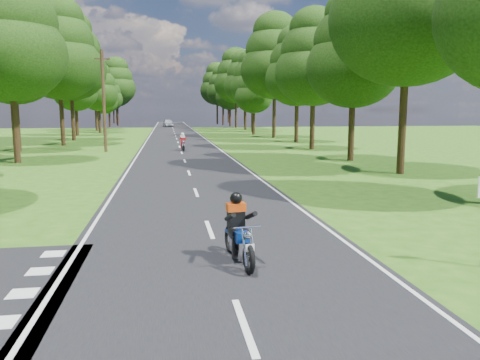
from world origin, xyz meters
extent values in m
plane|color=#275513|center=(0.00, 0.00, 0.00)|extent=(160.00, 160.00, 0.00)
cube|color=black|center=(0.00, 50.00, 0.01)|extent=(7.00, 140.00, 0.02)
cube|color=silver|center=(0.00, -4.00, 0.02)|extent=(0.12, 2.00, 0.01)
cube|color=silver|center=(0.00, 2.00, 0.02)|extent=(0.12, 2.00, 0.01)
cube|color=silver|center=(0.00, 8.00, 0.02)|extent=(0.12, 2.00, 0.01)
cube|color=silver|center=(0.00, 14.00, 0.02)|extent=(0.12, 2.00, 0.01)
cube|color=silver|center=(0.00, 20.00, 0.02)|extent=(0.12, 2.00, 0.01)
cube|color=silver|center=(0.00, 26.00, 0.02)|extent=(0.12, 2.00, 0.01)
cube|color=silver|center=(0.00, 32.00, 0.02)|extent=(0.12, 2.00, 0.01)
cube|color=silver|center=(0.00, 38.00, 0.02)|extent=(0.12, 2.00, 0.01)
cube|color=silver|center=(0.00, 44.00, 0.02)|extent=(0.12, 2.00, 0.01)
cube|color=silver|center=(0.00, 50.00, 0.02)|extent=(0.12, 2.00, 0.01)
cube|color=silver|center=(0.00, 56.00, 0.02)|extent=(0.12, 2.00, 0.01)
cube|color=silver|center=(0.00, 62.00, 0.02)|extent=(0.12, 2.00, 0.01)
cube|color=silver|center=(0.00, 68.00, 0.02)|extent=(0.12, 2.00, 0.01)
cube|color=silver|center=(0.00, 74.00, 0.02)|extent=(0.12, 2.00, 0.01)
cube|color=silver|center=(0.00, 80.00, 0.02)|extent=(0.12, 2.00, 0.01)
cube|color=silver|center=(0.00, 86.00, 0.02)|extent=(0.12, 2.00, 0.01)
cube|color=silver|center=(0.00, 92.00, 0.02)|extent=(0.12, 2.00, 0.01)
cube|color=silver|center=(0.00, 98.00, 0.02)|extent=(0.12, 2.00, 0.01)
cube|color=silver|center=(0.00, 104.00, 0.02)|extent=(0.12, 2.00, 0.01)
cube|color=silver|center=(0.00, 110.00, 0.02)|extent=(0.12, 2.00, 0.01)
cube|color=silver|center=(0.00, 116.00, 0.02)|extent=(0.12, 2.00, 0.01)
cube|color=silver|center=(-3.30, 50.00, 0.02)|extent=(0.10, 140.00, 0.01)
cube|color=silver|center=(3.30, 50.00, 0.02)|extent=(0.10, 140.00, 0.01)
cube|color=silver|center=(-3.80, -3.30, 0.02)|extent=(0.50, 0.50, 0.01)
cube|color=silver|center=(-3.80, -2.10, 0.02)|extent=(0.50, 0.50, 0.01)
cube|color=silver|center=(-3.80, -0.90, 0.02)|extent=(0.50, 0.50, 0.01)
cube|color=silver|center=(-3.80, 0.30, 0.02)|extent=(0.50, 0.50, 0.01)
cylinder|color=black|center=(-10.57, 20.76, 1.96)|extent=(0.40, 0.40, 3.91)
ellipsoid|color=black|center=(-10.57, 20.76, 6.78)|extent=(6.85, 6.85, 5.82)
ellipsoid|color=black|center=(-10.57, 20.76, 8.68)|extent=(5.87, 5.87, 4.99)
cylinder|color=black|center=(-12.94, 29.18, 1.90)|extent=(0.40, 0.40, 3.79)
ellipsoid|color=black|center=(-12.94, 29.18, 6.57)|extent=(6.64, 6.64, 5.64)
ellipsoid|color=black|center=(-12.94, 29.18, 8.41)|extent=(5.69, 5.69, 4.84)
ellipsoid|color=black|center=(-12.94, 29.18, 10.26)|extent=(4.27, 4.27, 3.63)
cylinder|color=black|center=(-10.82, 35.60, 2.16)|extent=(0.40, 0.40, 4.32)
ellipsoid|color=black|center=(-10.82, 35.60, 7.47)|extent=(7.56, 7.56, 6.42)
ellipsoid|color=black|center=(-10.82, 35.60, 9.58)|extent=(6.48, 6.48, 5.51)
ellipsoid|color=black|center=(-10.82, 35.60, 11.68)|extent=(4.86, 4.86, 4.13)
cylinder|color=black|center=(-11.26, 43.10, 2.20)|extent=(0.40, 0.40, 4.40)
ellipsoid|color=black|center=(-11.26, 43.10, 7.62)|extent=(7.71, 7.71, 6.55)
ellipsoid|color=black|center=(-11.26, 43.10, 9.77)|extent=(6.60, 6.60, 5.61)
ellipsoid|color=black|center=(-11.26, 43.10, 11.92)|extent=(4.95, 4.95, 4.21)
cylinder|color=black|center=(-12.61, 52.78, 1.60)|extent=(0.40, 0.40, 3.20)
ellipsoid|color=black|center=(-12.61, 52.78, 5.54)|extent=(5.60, 5.60, 4.76)
ellipsoid|color=black|center=(-12.61, 52.78, 7.10)|extent=(4.80, 4.80, 4.08)
ellipsoid|color=black|center=(-12.61, 52.78, 8.66)|extent=(3.60, 3.60, 3.06)
cylinder|color=black|center=(-10.75, 60.15, 1.61)|extent=(0.40, 0.40, 3.22)
ellipsoid|color=black|center=(-10.75, 60.15, 5.58)|extent=(5.64, 5.64, 4.79)
ellipsoid|color=black|center=(-10.75, 60.15, 7.15)|extent=(4.83, 4.83, 4.11)
ellipsoid|color=black|center=(-10.75, 60.15, 8.72)|extent=(3.62, 3.62, 3.08)
cylinder|color=black|center=(-12.29, 67.91, 1.80)|extent=(0.40, 0.40, 3.61)
ellipsoid|color=black|center=(-12.29, 67.91, 6.25)|extent=(6.31, 6.31, 5.37)
ellipsoid|color=black|center=(-12.29, 67.91, 8.01)|extent=(5.41, 5.41, 4.60)
ellipsoid|color=black|center=(-12.29, 67.91, 9.76)|extent=(4.06, 4.06, 3.45)
cylinder|color=black|center=(-11.94, 75.74, 1.33)|extent=(0.40, 0.40, 2.67)
ellipsoid|color=black|center=(-11.94, 75.74, 4.62)|extent=(4.67, 4.67, 3.97)
ellipsoid|color=black|center=(-11.94, 75.74, 5.92)|extent=(4.00, 4.00, 3.40)
ellipsoid|color=black|center=(-11.94, 75.74, 7.22)|extent=(3.00, 3.00, 2.55)
cylinder|color=black|center=(-12.18, 84.90, 1.54)|extent=(0.40, 0.40, 3.09)
ellipsoid|color=black|center=(-12.18, 84.90, 5.34)|extent=(5.40, 5.40, 4.59)
ellipsoid|color=black|center=(-12.18, 84.90, 6.85)|extent=(4.63, 4.63, 3.93)
ellipsoid|color=black|center=(-12.18, 84.90, 8.35)|extent=(3.47, 3.47, 2.95)
cylinder|color=black|center=(-11.23, 91.41, 2.24)|extent=(0.40, 0.40, 4.48)
ellipsoid|color=black|center=(-11.23, 91.41, 7.75)|extent=(7.84, 7.84, 6.66)
ellipsoid|color=black|center=(-11.23, 91.41, 9.94)|extent=(6.72, 6.72, 5.71)
ellipsoid|color=black|center=(-11.23, 91.41, 12.12)|extent=(5.04, 5.04, 4.28)
cylinder|color=black|center=(-12.28, 100.39, 2.05)|extent=(0.40, 0.40, 4.09)
ellipsoid|color=black|center=(-12.28, 100.39, 7.09)|extent=(7.16, 7.16, 6.09)
ellipsoid|color=black|center=(-12.28, 100.39, 9.08)|extent=(6.14, 6.14, 5.22)
ellipsoid|color=black|center=(-12.28, 100.39, 11.08)|extent=(4.61, 4.61, 3.92)
cylinder|color=black|center=(11.06, 12.20, 2.28)|extent=(0.40, 0.40, 4.56)
ellipsoid|color=black|center=(11.06, 12.20, 7.89)|extent=(7.98, 7.98, 6.78)
cylinder|color=black|center=(10.92, 18.69, 1.75)|extent=(0.40, 0.40, 3.49)
ellipsoid|color=black|center=(10.92, 18.69, 6.05)|extent=(6.12, 6.12, 5.20)
ellipsoid|color=black|center=(10.92, 18.69, 7.75)|extent=(5.24, 5.24, 4.46)
ellipsoid|color=black|center=(10.92, 18.69, 9.46)|extent=(3.93, 3.93, 3.34)
cylinder|color=black|center=(11.06, 27.58, 1.85)|extent=(0.40, 0.40, 3.69)
ellipsoid|color=black|center=(11.06, 27.58, 6.39)|extent=(6.46, 6.46, 5.49)
ellipsoid|color=black|center=(11.06, 27.58, 8.19)|extent=(5.54, 5.54, 4.71)
ellipsoid|color=black|center=(11.06, 27.58, 9.99)|extent=(4.15, 4.15, 3.53)
cylinder|color=black|center=(12.17, 36.42, 1.87)|extent=(0.40, 0.40, 3.74)
ellipsoid|color=black|center=(12.17, 36.42, 6.48)|extent=(6.55, 6.55, 5.57)
ellipsoid|color=black|center=(12.17, 36.42, 8.31)|extent=(5.62, 5.62, 4.77)
ellipsoid|color=black|center=(12.17, 36.42, 10.13)|extent=(4.21, 4.21, 3.58)
cylinder|color=black|center=(11.72, 44.72, 2.32)|extent=(0.40, 0.40, 4.64)
ellipsoid|color=black|center=(11.72, 44.72, 8.04)|extent=(8.12, 8.12, 6.91)
ellipsoid|color=black|center=(11.72, 44.72, 10.30)|extent=(6.96, 6.96, 5.92)
ellipsoid|color=black|center=(11.72, 44.72, 12.56)|extent=(5.22, 5.22, 4.44)
cylinder|color=black|center=(10.55, 51.92, 1.45)|extent=(0.40, 0.40, 2.91)
ellipsoid|color=black|center=(10.55, 51.92, 5.03)|extent=(5.09, 5.09, 4.33)
ellipsoid|color=black|center=(10.55, 51.92, 6.45)|extent=(4.36, 4.36, 3.71)
ellipsoid|color=black|center=(10.55, 51.92, 7.87)|extent=(3.27, 3.27, 2.78)
cylinder|color=black|center=(11.77, 59.40, 1.94)|extent=(0.40, 0.40, 3.88)
ellipsoid|color=black|center=(11.77, 59.40, 6.71)|extent=(6.78, 6.78, 5.77)
ellipsoid|color=black|center=(11.77, 59.40, 8.60)|extent=(5.81, 5.81, 4.94)
ellipsoid|color=black|center=(11.77, 59.40, 10.49)|extent=(4.36, 4.36, 3.71)
cylinder|color=black|center=(12.10, 67.87, 2.09)|extent=(0.40, 0.40, 4.18)
ellipsoid|color=black|center=(12.10, 67.87, 7.23)|extent=(7.31, 7.31, 6.21)
ellipsoid|color=black|center=(12.10, 67.87, 9.27)|extent=(6.27, 6.27, 5.33)
ellipsoid|color=black|center=(12.10, 67.87, 11.31)|extent=(4.70, 4.70, 4.00)
cylinder|color=black|center=(11.80, 76.83, 2.32)|extent=(0.40, 0.40, 4.63)
ellipsoid|color=black|center=(11.80, 76.83, 8.02)|extent=(8.11, 8.11, 6.89)
ellipsoid|color=black|center=(11.80, 76.83, 10.28)|extent=(6.95, 6.95, 5.91)
ellipsoid|color=black|center=(11.80, 76.83, 12.54)|extent=(5.21, 5.21, 4.43)
cylinder|color=black|center=(11.69, 84.12, 1.68)|extent=(0.40, 0.40, 3.36)
ellipsoid|color=black|center=(11.69, 84.12, 5.82)|extent=(5.88, 5.88, 5.00)
ellipsoid|color=black|center=(11.69, 84.12, 7.46)|extent=(5.04, 5.04, 4.29)
ellipsoid|color=black|center=(11.69, 84.12, 9.10)|extent=(3.78, 3.78, 3.21)
cylinder|color=black|center=(11.14, 91.34, 2.04)|extent=(0.40, 0.40, 4.09)
ellipsoid|color=black|center=(11.14, 91.34, 7.07)|extent=(7.15, 7.15, 6.08)
ellipsoid|color=black|center=(11.14, 91.34, 9.07)|extent=(6.13, 6.13, 5.21)
ellipsoid|color=black|center=(11.14, 91.34, 11.06)|extent=(4.60, 4.60, 3.91)
cylinder|color=black|center=(10.68, 99.10, 2.24)|extent=(0.40, 0.40, 4.48)
ellipsoid|color=black|center=(10.68, 99.10, 7.76)|extent=(7.84, 7.84, 6.66)
ellipsoid|color=black|center=(10.68, 99.10, 9.94)|extent=(6.72, 6.72, 5.71)
ellipsoid|color=black|center=(10.68, 99.10, 12.13)|extent=(5.04, 5.04, 4.28)
cylinder|color=black|center=(-14.00, 110.00, 1.92)|extent=(0.40, 0.40, 3.84)
ellipsoid|color=black|center=(-14.00, 110.00, 6.65)|extent=(6.72, 6.72, 5.71)
ellipsoid|color=black|center=(-14.00, 110.00, 8.52)|extent=(5.76, 5.76, 4.90)
ellipsoid|color=black|center=(-14.00, 110.00, 10.39)|extent=(4.32, 4.32, 3.67)
cylinder|color=black|center=(15.00, 112.00, 2.08)|extent=(0.40, 0.40, 4.16)
ellipsoid|color=black|center=(15.00, 112.00, 7.20)|extent=(7.28, 7.28, 6.19)
ellipsoid|color=black|center=(15.00, 112.00, 9.23)|extent=(6.24, 6.24, 5.30)
ellipsoid|color=black|center=(15.00, 112.00, 11.26)|extent=(4.68, 4.68, 3.98)
cylinder|color=black|center=(-16.00, 95.00, 1.76)|extent=(0.40, 0.40, 3.52)
ellipsoid|color=black|center=(-16.00, 95.00, 6.09)|extent=(6.16, 6.16, 5.24)
ellipsoid|color=black|center=(-16.00, 95.00, 7.81)|extent=(5.28, 5.28, 4.49)
ellipsoid|color=black|center=(-16.00, 95.00, 9.53)|extent=(3.96, 3.96, 3.37)
cylinder|color=black|center=(17.00, 98.00, 2.24)|extent=(0.40, 0.40, 4.48)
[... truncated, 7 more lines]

